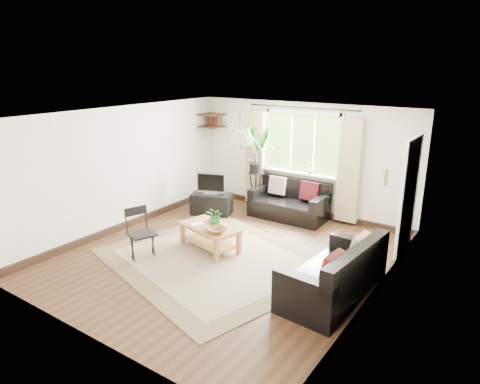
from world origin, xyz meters
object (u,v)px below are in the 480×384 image
Objects in this scene: tv_stand at (212,204)px; palm_stand at (256,169)px; sofa_right at (333,271)px; coffee_table at (210,238)px; folding_chair at (142,235)px; sofa_back at (289,201)px.

palm_stand reaches higher than tv_stand.
palm_stand is (-2.90, 2.57, 0.54)m from sofa_right.
coffee_table is 1.19m from folding_chair.
coffee_table is at bearing -72.88° from tv_stand.
folding_chair is at bearing -126.56° from coffee_table.
palm_stand is (-0.86, 0.03, 0.57)m from sofa_back.
folding_chair reaches higher than tv_stand.
sofa_back is 2.26m from coffee_table.
palm_stand reaches higher than coffee_table.
palm_stand is at bearing -126.48° from sofa_right.
sofa_back is at bearing 80.36° from coffee_table.
folding_chair is (-3.12, -0.62, 0.03)m from sofa_right.
palm_stand is at bearing 177.31° from sofa_back.
tv_stand is at bearing -111.99° from sofa_right.
coffee_table is 2.42m from palm_stand.
coffee_table is 1.26× the size of folding_chair.
palm_stand is at bearing 15.35° from folding_chair.
palm_stand is 3.24m from folding_chair.
sofa_back is at bearing -2.06° from palm_stand.
coffee_table is (-0.38, -2.22, -0.15)m from sofa_back.
sofa_right is 2.04× the size of tv_stand.
sofa_back is at bearing 5.52° from tv_stand.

